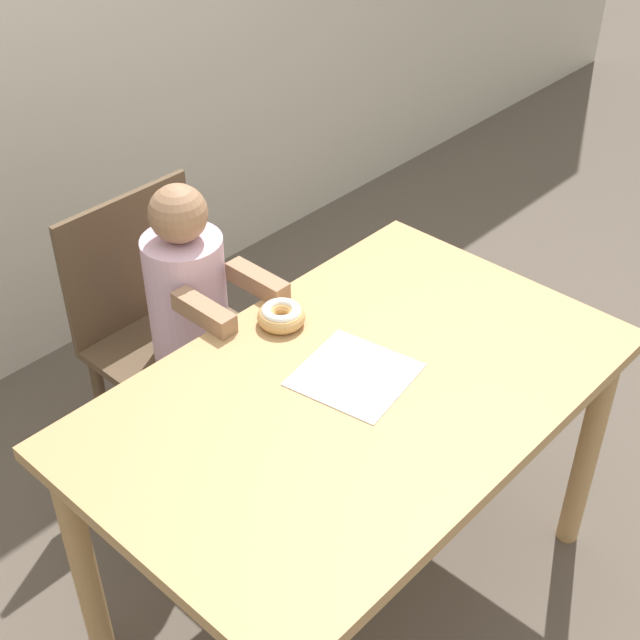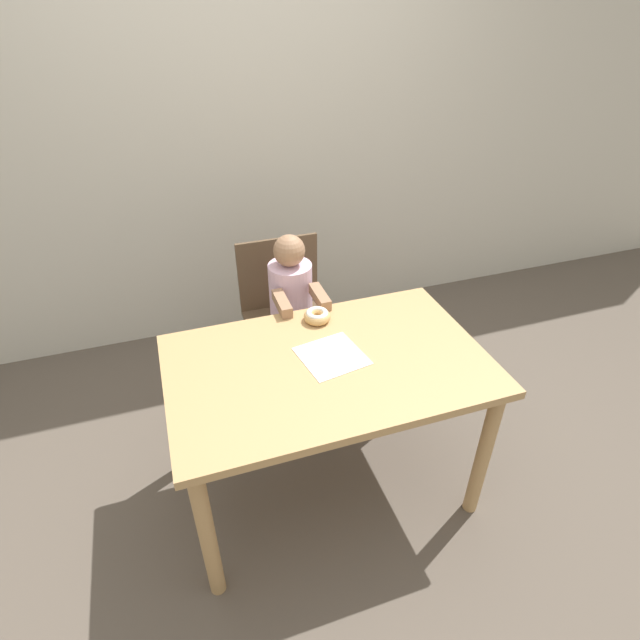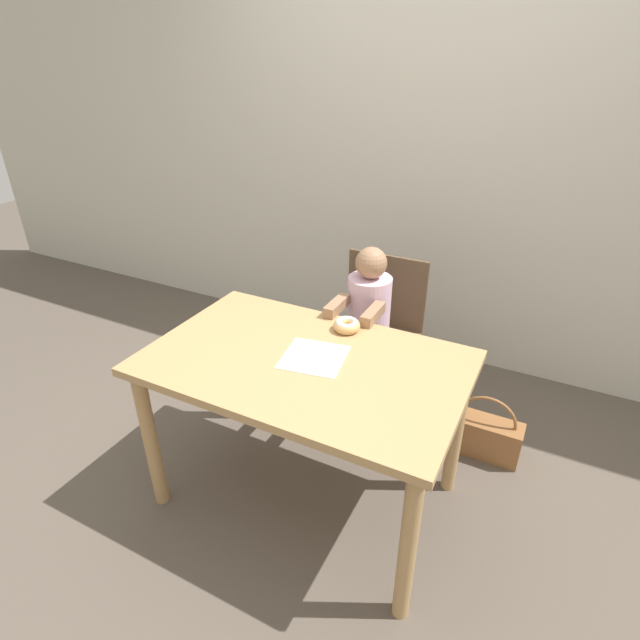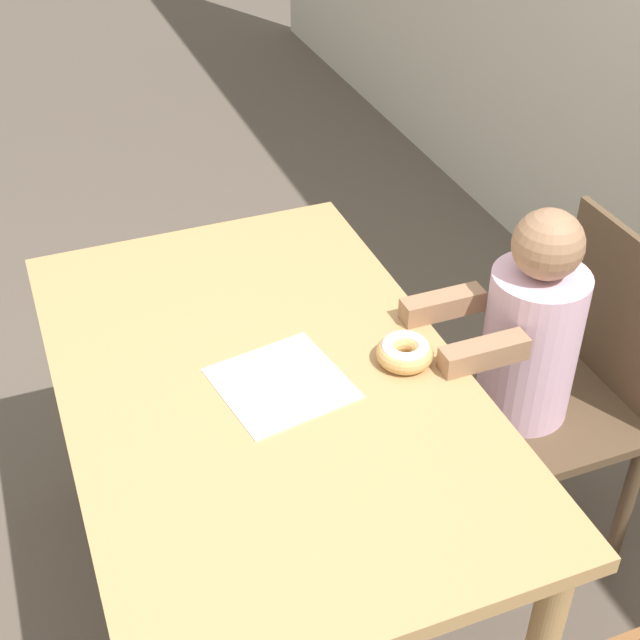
% 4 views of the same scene
% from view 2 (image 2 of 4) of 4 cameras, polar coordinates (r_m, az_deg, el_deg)
% --- Properties ---
extents(ground_plane, '(12.00, 12.00, 0.00)m').
position_cam_2_polar(ground_plane, '(2.48, 0.77, -18.04)').
color(ground_plane, brown).
extents(wall_back, '(8.00, 0.05, 2.50)m').
position_cam_2_polar(wall_back, '(3.06, -9.03, 20.38)').
color(wall_back, beige).
rests_on(wall_back, ground_plane).
extents(dining_table, '(1.25, 0.79, 0.73)m').
position_cam_2_polar(dining_table, '(2.02, 0.90, -7.00)').
color(dining_table, tan).
rests_on(dining_table, ground_plane).
extents(chair, '(0.43, 0.41, 0.87)m').
position_cam_2_polar(chair, '(2.67, -3.87, 0.29)').
color(chair, brown).
rests_on(chair, ground_plane).
extents(child_figure, '(0.23, 0.38, 1.00)m').
position_cam_2_polar(child_figure, '(2.56, -3.19, -0.45)').
color(child_figure, silver).
rests_on(child_figure, ground_plane).
extents(donut, '(0.12, 0.12, 0.05)m').
position_cam_2_polar(donut, '(2.17, -0.33, 0.51)').
color(donut, tan).
rests_on(donut, dining_table).
extents(napkin, '(0.28, 0.28, 0.00)m').
position_cam_2_polar(napkin, '(1.98, 1.34, -4.12)').
color(napkin, white).
rests_on(napkin, dining_table).
extents(handbag, '(0.36, 0.14, 0.34)m').
position_cam_2_polar(handbag, '(3.01, 8.60, -4.16)').
color(handbag, brown).
rests_on(handbag, ground_plane).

